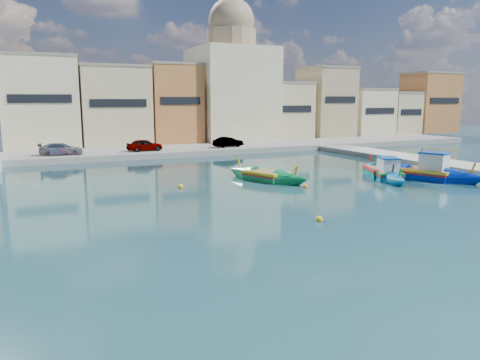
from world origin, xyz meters
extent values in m
plane|color=#122D37|center=(0.00, 0.00, 0.00)|extent=(160.00, 160.00, 0.00)
cube|color=gray|center=(0.00, 32.00, 0.30)|extent=(80.00, 8.00, 0.60)
cube|color=beige|center=(-13.86, 39.12, 5.55)|extent=(7.88, 6.24, 9.89)
cube|color=gray|center=(-13.86, 39.12, 10.64)|extent=(8.04, 6.37, 0.30)
cube|color=black|center=(-13.86, 35.95, 6.04)|extent=(6.30, 0.10, 0.90)
cube|color=#C4B788|center=(-5.74, 39.72, 5.09)|extent=(7.88, 7.44, 8.99)
cube|color=gray|center=(-5.74, 39.72, 9.74)|extent=(8.04, 7.59, 0.30)
cube|color=black|center=(-5.74, 35.95, 5.54)|extent=(6.30, 0.10, 0.90)
cube|color=#BE743B|center=(1.54, 39.07, 5.31)|extent=(6.17, 6.13, 9.43)
cube|color=gray|center=(1.54, 39.07, 10.18)|extent=(6.29, 6.26, 0.30)
cube|color=black|center=(1.54, 35.95, 5.78)|extent=(4.93, 0.10, 0.90)
cube|color=tan|center=(9.05, 39.85, 3.63)|extent=(7.31, 7.69, 6.05)
cube|color=gray|center=(9.05, 39.85, 6.80)|extent=(7.46, 7.85, 0.30)
cube|color=black|center=(9.05, 35.95, 3.93)|extent=(5.85, 0.10, 0.90)
cube|color=#C4B788|center=(17.02, 39.65, 4.31)|extent=(7.54, 7.30, 7.41)
cube|color=gray|center=(17.02, 39.65, 8.16)|extent=(7.69, 7.45, 0.30)
cube|color=black|center=(17.02, 35.95, 4.68)|extent=(6.03, 0.10, 0.90)
cube|color=tan|center=(24.93, 39.49, 5.42)|extent=(6.36, 6.97, 9.63)
cube|color=gray|center=(24.93, 39.49, 10.38)|extent=(6.48, 7.11, 0.30)
cube|color=black|center=(24.93, 35.95, 5.90)|extent=(5.09, 0.10, 0.90)
cube|color=beige|center=(32.15, 39.35, 3.93)|extent=(6.63, 6.70, 6.65)
cube|color=gray|center=(32.15, 39.35, 7.40)|extent=(6.76, 6.83, 0.30)
cube|color=black|center=(32.15, 35.95, 4.26)|extent=(5.30, 0.10, 0.90)
cube|color=#C4B788|center=(38.26, 39.75, 3.70)|extent=(5.08, 7.51, 6.20)
cube|color=gray|center=(38.26, 39.75, 6.95)|extent=(5.18, 7.66, 0.30)
cube|color=black|center=(38.26, 35.95, 4.01)|extent=(4.06, 0.10, 0.90)
cube|color=#BE743B|center=(45.15, 39.00, 5.27)|extent=(7.79, 6.00, 9.33)
cube|color=gray|center=(45.15, 39.00, 10.08)|extent=(7.95, 6.12, 0.30)
cube|color=black|center=(45.15, 35.95, 5.73)|extent=(6.23, 0.10, 0.90)
cube|color=beige|center=(10.00, 40.00, 6.60)|extent=(10.00, 10.00, 12.00)
cylinder|color=#9E8466|center=(10.00, 40.00, 13.80)|extent=(6.40, 6.40, 2.40)
sphere|color=#9E8466|center=(10.00, 40.00, 15.99)|extent=(6.00, 6.00, 6.00)
imported|color=#4C1919|center=(-4.29, 30.50, 1.23)|extent=(3.80, 1.73, 1.26)
imported|color=#4C1919|center=(5.29, 30.50, 1.18)|extent=(3.64, 1.73, 1.15)
imported|color=#4C1919|center=(-12.55, 30.50, 1.19)|extent=(4.25, 2.19, 1.18)
cube|color=#006BA5|center=(9.01, 9.07, 0.18)|extent=(2.91, 3.63, 0.89)
cone|color=#006BA5|center=(10.08, 11.48, 0.22)|extent=(2.81, 3.39, 2.28)
cone|color=#006BA5|center=(7.95, 6.66, 0.22)|extent=(2.81, 3.39, 2.28)
cube|color=#19802F|center=(9.01, 9.07, 0.55)|extent=(3.05, 3.82, 0.16)
cube|color=red|center=(9.01, 9.07, 0.39)|extent=(3.02, 3.72, 0.09)
cube|color=olive|center=(9.01, 9.07, 0.62)|extent=(2.55, 3.26, 0.05)
cylinder|color=#19802F|center=(10.18, 11.71, 0.80)|extent=(0.28, 0.44, 0.97)
cylinder|color=#19802F|center=(7.84, 6.43, 0.80)|extent=(0.28, 0.44, 0.97)
cube|color=white|center=(8.82, 8.65, 1.11)|extent=(1.79, 1.98, 0.98)
cube|color=#0F47A5|center=(8.82, 8.65, 1.65)|extent=(1.91, 2.12, 0.11)
cube|color=#0022A5|center=(11.66, 7.60, 0.22)|extent=(3.38, 4.09, 1.10)
cone|color=#0022A5|center=(10.56, 10.29, 0.28)|extent=(3.28, 3.86, 2.75)
cone|color=#0022A5|center=(12.77, 4.91, 0.28)|extent=(3.28, 3.86, 2.75)
cube|color=#F7B114|center=(11.66, 7.60, 0.68)|extent=(3.53, 4.30, 0.20)
cube|color=red|center=(11.66, 7.60, 0.48)|extent=(3.50, 4.19, 0.11)
cube|color=olive|center=(11.66, 7.60, 0.77)|extent=(2.95, 3.67, 0.07)
cylinder|color=#F7B114|center=(10.45, 10.55, 0.99)|extent=(0.34, 0.54, 1.20)
cylinder|color=#F7B114|center=(12.88, 4.65, 0.99)|extent=(0.34, 0.54, 1.20)
cube|color=white|center=(11.86, 7.13, 1.38)|extent=(2.11, 2.24, 1.21)
cube|color=#0F47A5|center=(11.86, 7.13, 2.05)|extent=(2.24, 2.39, 0.13)
cube|color=#007C99|center=(9.47, 10.17, 0.19)|extent=(3.08, 3.69, 0.96)
cone|color=#007C99|center=(10.58, 12.55, 0.24)|extent=(2.98, 3.48, 2.42)
cone|color=#007C99|center=(8.37, 7.78, 0.24)|extent=(2.98, 3.48, 2.42)
cube|color=red|center=(9.47, 10.17, 0.60)|extent=(3.22, 3.88, 0.17)
cube|color=#197F33|center=(9.47, 10.17, 0.42)|extent=(3.19, 3.78, 0.10)
cube|color=olive|center=(9.47, 10.17, 0.67)|extent=(2.70, 3.31, 0.06)
cylinder|color=red|center=(10.69, 12.79, 0.87)|extent=(0.31, 0.47, 1.05)
cylinder|color=red|center=(8.26, 7.55, 0.87)|extent=(0.31, 0.47, 1.05)
cube|color=#0B743C|center=(0.39, 12.30, 0.20)|extent=(2.97, 3.54, 1.00)
cone|color=#0B743C|center=(-0.53, 14.62, 0.25)|extent=(2.90, 3.37, 2.47)
cone|color=#0B743C|center=(1.31, 9.98, 0.25)|extent=(2.90, 3.37, 2.47)
cube|color=yellow|center=(0.39, 12.30, 0.62)|extent=(3.10, 3.72, 0.18)
cube|color=red|center=(0.39, 12.30, 0.44)|extent=(3.08, 3.63, 0.10)
cube|color=olive|center=(0.39, 12.30, 0.70)|extent=(2.59, 3.18, 0.06)
cylinder|color=yellow|center=(-0.62, 14.85, 0.90)|extent=(0.30, 0.49, 1.09)
cylinder|color=yellow|center=(1.40, 9.75, 0.90)|extent=(0.30, 0.49, 1.09)
sphere|color=yellow|center=(-2.82, 0.75, 0.08)|extent=(0.36, 0.36, 0.36)
sphere|color=yellow|center=(1.47, 8.60, 0.08)|extent=(0.36, 0.36, 0.36)
sphere|color=yellow|center=(5.58, 16.38, 0.08)|extent=(0.36, 0.36, 0.36)
sphere|color=yellow|center=(-6.33, 12.19, 0.08)|extent=(0.36, 0.36, 0.36)
camera|label=1|loc=(-16.04, -18.08, 6.04)|focal=35.00mm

